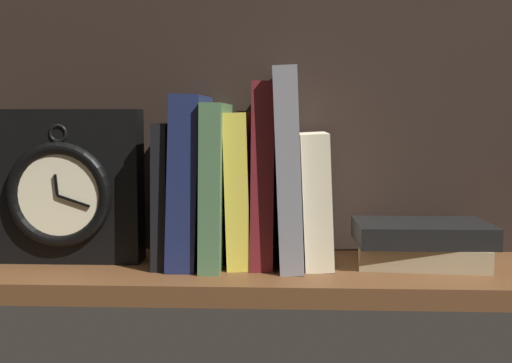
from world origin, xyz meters
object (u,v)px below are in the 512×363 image
book_green_romantic (216,184)px  book_stack_side (422,243)px  book_yellow_seinlanguage (240,188)px  book_cream_twain (316,198)px  book_navy_bierce (190,179)px  book_gray_chess (288,167)px  book_maroon_dawkins (264,174)px  framed_clock (64,187)px  book_black_skeptic (167,193)px

book_green_romantic → book_stack_side: (26.81, -0.52, -7.55)cm
book_yellow_seinlanguage → book_cream_twain: (9.94, 0.00, -1.30)cm
book_navy_bierce → book_green_romantic: (3.45, 0.00, -0.52)cm
book_cream_twain → book_navy_bierce: bearing=180.0°
book_yellow_seinlanguage → book_gray_chess: (6.38, 0.00, 2.79)cm
book_navy_bierce → book_green_romantic: bearing=0.0°
book_navy_bierce → book_maroon_dawkins: book_maroon_dawkins is taller
framed_clock → book_cream_twain: bearing=1.6°
book_green_romantic → book_cream_twain: book_green_romantic is taller
book_green_romantic → book_yellow_seinlanguage: size_ratio=1.06×
framed_clock → book_maroon_dawkins: bearing=2.0°
book_green_romantic → book_maroon_dawkins: 6.41cm
book_navy_bierce → book_gray_chess: size_ratio=0.87×
book_black_skeptic → book_cream_twain: 19.53cm
book_navy_bierce → book_maroon_dawkins: 9.75cm
book_cream_twain → book_gray_chess: bearing=180.0°
book_cream_twain → book_maroon_dawkins: bearing=180.0°
book_gray_chess → framed_clock: book_gray_chess is taller
book_black_skeptic → book_cream_twain: bearing=0.0°
book_green_romantic → book_gray_chess: bearing=0.0°
book_cream_twain → book_yellow_seinlanguage: bearing=-180.0°
book_cream_twain → book_black_skeptic: bearing=180.0°
book_navy_bierce → book_cream_twain: size_ratio=1.28×
book_navy_bierce → book_black_skeptic: bearing=180.0°
book_stack_side → book_cream_twain: bearing=177.9°
book_maroon_dawkins → book_gray_chess: book_gray_chess is taller
book_black_skeptic → book_gray_chess: book_gray_chess is taller
book_navy_bierce → book_cream_twain: (16.48, 0.00, -2.42)cm
book_green_romantic → book_stack_side: bearing=-1.1°
framed_clock → book_black_skeptic: bearing=3.8°
book_maroon_dawkins → framed_clock: bearing=-178.0°
book_black_skeptic → book_yellow_seinlanguage: 9.60cm
framed_clock → book_yellow_seinlanguage: bearing=2.2°
book_gray_chess → framed_clock: (-29.45, -0.90, -2.70)cm
book_black_skeptic → book_navy_bierce: size_ratio=0.84×
book_yellow_seinlanguage → book_gray_chess: 6.96cm
book_yellow_seinlanguage → framed_clock: size_ratio=0.98×
book_maroon_dawkins → framed_clock: book_maroon_dawkins is taller
book_black_skeptic → book_yellow_seinlanguage: book_yellow_seinlanguage is taller
book_black_skeptic → book_gray_chess: 16.32cm
book_maroon_dawkins → book_gray_chess: bearing=0.0°
book_yellow_seinlanguage → book_black_skeptic: bearing=180.0°
book_black_skeptic → book_yellow_seinlanguage: (9.58, -0.00, 0.66)cm
book_yellow_seinlanguage → book_green_romantic: bearing=180.0°
framed_clock → book_stack_side: bearing=0.5°
book_maroon_dawkins → book_gray_chess: size_ratio=0.93×
book_green_romantic → book_cream_twain: 13.17cm
book_black_skeptic → book_navy_bierce: (3.04, 0.00, 1.78)cm
book_navy_bierce → book_stack_side: 31.31cm
book_black_skeptic → book_green_romantic: 6.61cm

